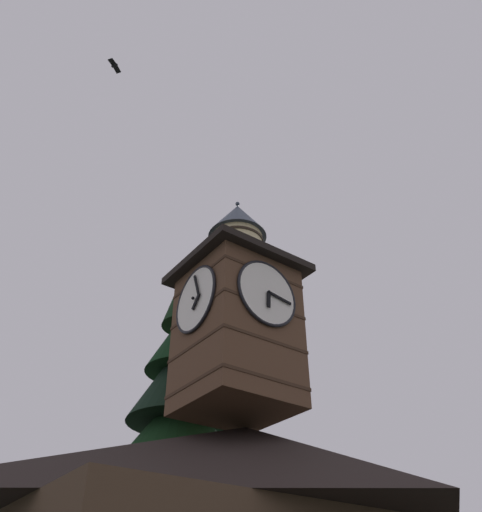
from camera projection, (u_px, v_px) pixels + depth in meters
clock_tower at (237, 313)px, 17.14m from camera, size 3.78×3.78×8.05m
pine_tree_behind at (178, 466)px, 18.11m from camera, size 6.84×6.84×14.91m
flying_bird_high at (115, 66)px, 19.82m from camera, size 0.64×0.52×0.15m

